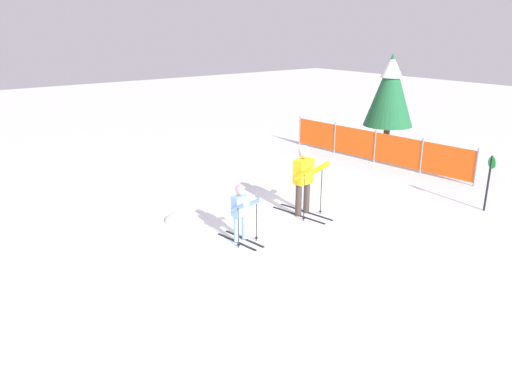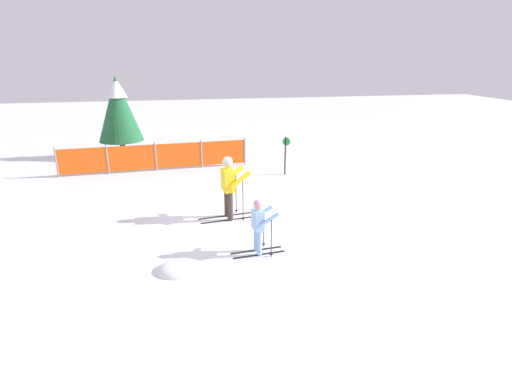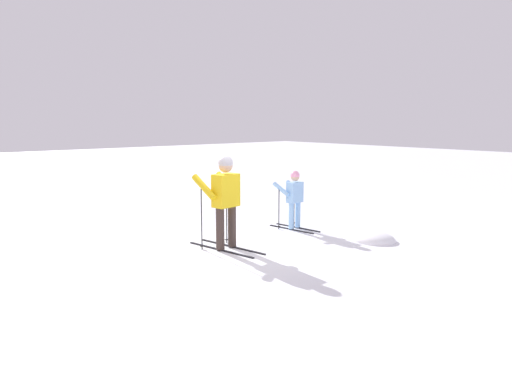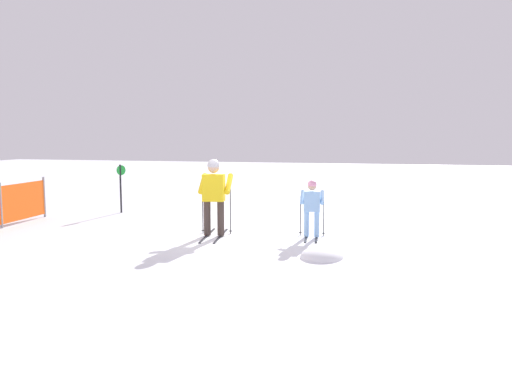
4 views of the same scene
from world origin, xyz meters
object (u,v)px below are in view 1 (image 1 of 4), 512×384
Objects in this scene: safety_fence at (375,146)px; trail_marker at (489,177)px; skier_adult at (304,174)px; skier_child at (241,208)px; conifer_far at (390,89)px.

trail_marker reaches higher than safety_fence.
skier_adult is 1.35× the size of skier_child.
safety_fence is 3.21m from conifer_far.
conifer_far reaches higher than skier_adult.
safety_fence is (-2.41, 7.12, -0.19)m from skier_child.
conifer_far is 2.44× the size of trail_marker.
safety_fence is (-2.06, 5.05, -0.46)m from skier_adult.
conifer_far reaches higher than safety_fence.
skier_adult reaches higher than trail_marker.
safety_fence is at bearing 102.64° from skier_child.
trail_marker is at bearing -32.60° from conifer_far.
skier_adult is at bearing -67.81° from safety_fence.
skier_adult is 5.47m from safety_fence.
skier_child is 0.18× the size of safety_fence.
skier_adult is at bearing -64.86° from conifer_far.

